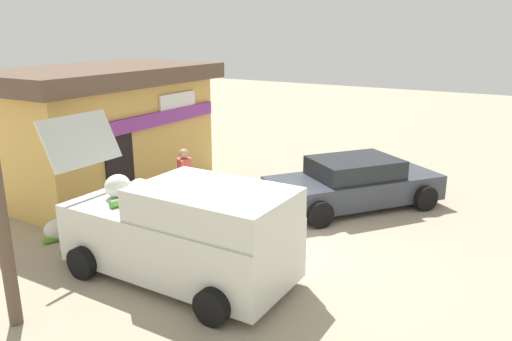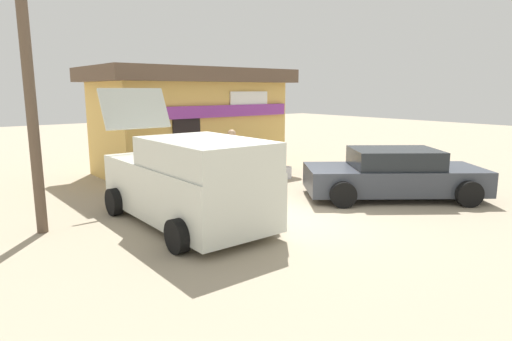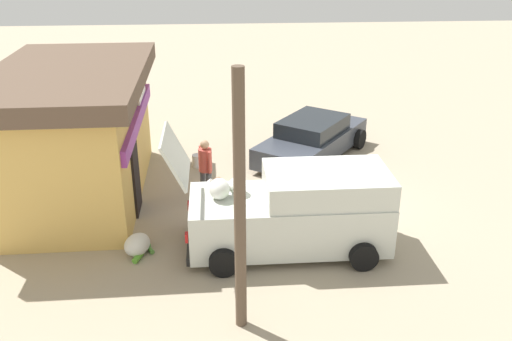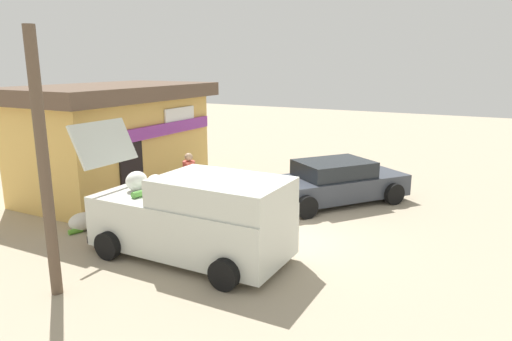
{
  "view_description": "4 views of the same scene",
  "coord_description": "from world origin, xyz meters",
  "px_view_note": "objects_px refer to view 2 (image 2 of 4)",
  "views": [
    {
      "loc": [
        -8.03,
        -4.68,
        4.37
      ],
      "look_at": [
        1.38,
        1.02,
        1.23
      ],
      "focal_mm": 34.79,
      "sensor_mm": 36.0,
      "label": 1
    },
    {
      "loc": [
        -5.92,
        -6.95,
        2.73
      ],
      "look_at": [
        0.53,
        1.27,
        0.78
      ],
      "focal_mm": 30.42,
      "sensor_mm": 36.0,
      "label": 2
    },
    {
      "loc": [
        -12.15,
        2.27,
        6.51
      ],
      "look_at": [
        0.54,
        1.36,
        0.91
      ],
      "focal_mm": 38.6,
      "sensor_mm": 36.0,
      "label": 3
    },
    {
      "loc": [
        -9.21,
        -4.84,
        4.08
      ],
      "look_at": [
        1.35,
        0.85,
        1.26
      ],
      "focal_mm": 32.32,
      "sensor_mm": 36.0,
      "label": 4
    }
  ],
  "objects_px": {
    "unloaded_banana_pile": "(125,185)",
    "storefront_bar": "(190,119)",
    "delivery_van": "(188,181)",
    "paint_bucket": "(286,172)",
    "customer_bending": "(180,166)",
    "parked_sedan": "(393,175)",
    "vendor_standing": "(232,155)"
  },
  "relations": [
    {
      "from": "storefront_bar",
      "to": "unloaded_banana_pile",
      "type": "height_order",
      "value": "storefront_bar"
    },
    {
      "from": "customer_bending",
      "to": "delivery_van",
      "type": "bearing_deg",
      "value": -113.95
    },
    {
      "from": "parked_sedan",
      "to": "paint_bucket",
      "type": "relative_size",
      "value": 12.39
    },
    {
      "from": "storefront_bar",
      "to": "vendor_standing",
      "type": "xyz_separation_m",
      "value": [
        -0.59,
        -3.28,
        -0.79
      ]
    },
    {
      "from": "parked_sedan",
      "to": "vendor_standing",
      "type": "distance_m",
      "value": 4.26
    },
    {
      "from": "storefront_bar",
      "to": "vendor_standing",
      "type": "relative_size",
      "value": 3.89
    },
    {
      "from": "delivery_van",
      "to": "paint_bucket",
      "type": "xyz_separation_m",
      "value": [
        4.71,
        2.25,
        -0.72
      ]
    },
    {
      "from": "vendor_standing",
      "to": "parked_sedan",
      "type": "bearing_deg",
      "value": -49.35
    },
    {
      "from": "customer_bending",
      "to": "storefront_bar",
      "type": "bearing_deg",
      "value": 56.43
    },
    {
      "from": "delivery_van",
      "to": "unloaded_banana_pile",
      "type": "distance_m",
      "value": 3.5
    },
    {
      "from": "unloaded_banana_pile",
      "to": "customer_bending",
      "type": "bearing_deg",
      "value": -58.38
    },
    {
      "from": "delivery_van",
      "to": "parked_sedan",
      "type": "bearing_deg",
      "value": -13.53
    },
    {
      "from": "vendor_standing",
      "to": "paint_bucket",
      "type": "relative_size",
      "value": 4.53
    },
    {
      "from": "paint_bucket",
      "to": "storefront_bar",
      "type": "bearing_deg",
      "value": 119.12
    },
    {
      "from": "vendor_standing",
      "to": "delivery_van",
      "type": "bearing_deg",
      "value": -141.3
    },
    {
      "from": "delivery_van",
      "to": "customer_bending",
      "type": "relative_size",
      "value": 3.46
    },
    {
      "from": "delivery_van",
      "to": "parked_sedan",
      "type": "relative_size",
      "value": 1.04
    },
    {
      "from": "parked_sedan",
      "to": "paint_bucket",
      "type": "bearing_deg",
      "value": 98.2
    },
    {
      "from": "delivery_van",
      "to": "customer_bending",
      "type": "bearing_deg",
      "value": 66.05
    },
    {
      "from": "vendor_standing",
      "to": "customer_bending",
      "type": "relative_size",
      "value": 1.22
    },
    {
      "from": "storefront_bar",
      "to": "customer_bending",
      "type": "height_order",
      "value": "storefront_bar"
    },
    {
      "from": "storefront_bar",
      "to": "paint_bucket",
      "type": "relative_size",
      "value": 17.63
    },
    {
      "from": "unloaded_banana_pile",
      "to": "paint_bucket",
      "type": "bearing_deg",
      "value": -14.03
    },
    {
      "from": "paint_bucket",
      "to": "customer_bending",
      "type": "bearing_deg",
      "value": -175.86
    },
    {
      "from": "delivery_van",
      "to": "vendor_standing",
      "type": "relative_size",
      "value": 2.84
    },
    {
      "from": "delivery_van",
      "to": "unloaded_banana_pile",
      "type": "bearing_deg",
      "value": 90.4
    },
    {
      "from": "unloaded_banana_pile",
      "to": "storefront_bar",
      "type": "bearing_deg",
      "value": 30.5
    },
    {
      "from": "parked_sedan",
      "to": "paint_bucket",
      "type": "distance_m",
      "value": 3.57
    },
    {
      "from": "storefront_bar",
      "to": "parked_sedan",
      "type": "distance_m",
      "value": 6.95
    },
    {
      "from": "storefront_bar",
      "to": "unloaded_banana_pile",
      "type": "relative_size",
      "value": 7.66
    },
    {
      "from": "unloaded_banana_pile",
      "to": "parked_sedan",
      "type": "bearing_deg",
      "value": -41.81
    },
    {
      "from": "delivery_van",
      "to": "unloaded_banana_pile",
      "type": "relative_size",
      "value": 5.58
    }
  ]
}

